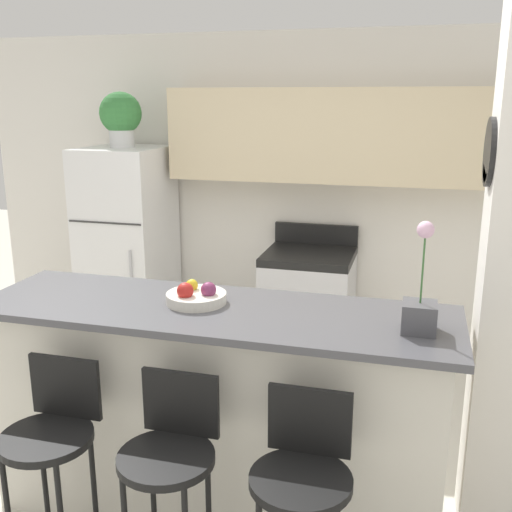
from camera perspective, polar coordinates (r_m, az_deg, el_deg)
The scene contains 12 objects.
ground_plane at distance 3.36m, azimuth -3.76°, elevation -22.83°, with size 14.00×14.00×0.00m, color beige.
wall_back at distance 4.74m, azimuth 5.98°, elevation 7.89°, with size 5.60×0.38×2.55m.
counter_bar at distance 3.05m, azimuth -3.94°, elevation -14.58°, with size 2.28×0.69×1.10m.
refrigerator at distance 5.03m, azimuth -12.07°, elevation 0.54°, with size 0.63×0.72×1.67m.
stove_range at distance 4.71m, azimuth 4.98°, elevation -4.94°, with size 0.67×0.64×1.07m.
bar_stool_left at distance 2.81m, azimuth -18.83°, elevation -16.01°, with size 0.39×0.39×0.96m.
bar_stool_mid at distance 2.57m, azimuth -8.17°, elevation -18.39°, with size 0.39×0.39×0.96m.
bar_stool_right at distance 2.43m, azimuth 4.46°, elevation -20.37°, with size 0.39×0.39×0.96m.
potted_plant_on_fridge at distance 4.88m, azimuth -12.76°, elevation 12.83°, with size 0.33×0.33×0.42m.
orchid_vase at distance 2.59m, azimuth 15.35°, elevation -4.71°, with size 0.14×0.14×0.47m.
fruit_bowl at distance 2.88m, azimuth -5.73°, elevation -3.82°, with size 0.29×0.29×0.12m.
trash_bin at distance 4.80m, azimuth -7.26°, elevation -8.09°, with size 0.28×0.28×0.38m.
Camera 1 is at (0.90, -2.50, 2.05)m, focal length 42.00 mm.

